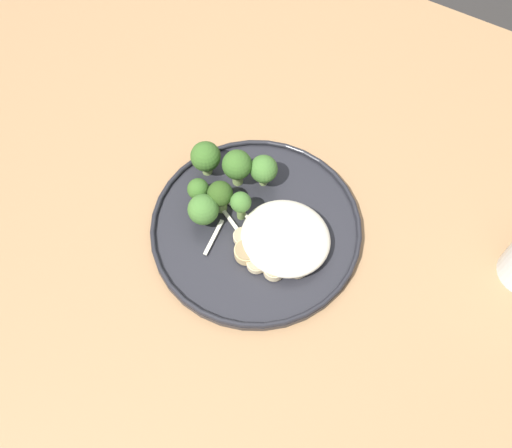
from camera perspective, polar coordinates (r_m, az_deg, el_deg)
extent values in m
plane|color=#2D2B28|center=(1.54, 2.09, -12.89)|extent=(6.00, 6.00, 0.00)
cube|color=#9E754C|center=(0.86, 3.62, 0.02)|extent=(1.40, 1.00, 0.04)
cube|color=olive|center=(1.61, -10.58, 15.85)|extent=(0.06, 0.06, 0.70)
cylinder|color=#232328|center=(0.83, 0.00, -0.49)|extent=(0.29, 0.29, 0.01)
torus|color=black|center=(0.82, 0.00, -0.21)|extent=(0.29, 0.29, 0.01)
ellipsoid|color=beige|center=(0.80, 2.81, -1.33)|extent=(0.12, 0.11, 0.03)
cylinder|color=#DBB77A|center=(0.80, -0.89, -2.67)|extent=(0.03, 0.03, 0.01)
cylinder|color=#8E774F|center=(0.79, -0.89, -2.42)|extent=(0.03, 0.03, 0.00)
cylinder|color=beige|center=(0.81, -1.27, -1.25)|extent=(0.03, 0.03, 0.01)
cylinder|color=#988766|center=(0.81, -1.28, -1.04)|extent=(0.02, 0.02, 0.00)
cylinder|color=beige|center=(0.79, 0.05, -3.76)|extent=(0.03, 0.03, 0.01)
cylinder|color=#988766|center=(0.79, 0.05, -3.58)|extent=(0.02, 0.02, 0.00)
cylinder|color=#E5C689|center=(0.79, 3.85, -3.89)|extent=(0.03, 0.03, 0.01)
cylinder|color=#958159|center=(0.79, 3.88, -3.69)|extent=(0.03, 0.03, 0.00)
cylinder|color=beige|center=(0.79, 1.72, -4.36)|extent=(0.03, 0.03, 0.01)
cylinder|color=#988766|center=(0.78, 1.74, -4.14)|extent=(0.03, 0.03, 0.00)
cylinder|color=#E5C689|center=(0.82, 3.42, -0.75)|extent=(0.03, 0.03, 0.01)
cylinder|color=#958159|center=(0.81, 3.45, -0.53)|extent=(0.03, 0.03, 0.00)
cylinder|color=#7A994C|center=(0.82, -1.42, 1.21)|extent=(0.02, 0.02, 0.03)
sphere|color=#42702D|center=(0.80, -1.46, 2.08)|extent=(0.03, 0.03, 0.03)
cylinder|color=#89A356|center=(0.87, -4.56, 5.50)|extent=(0.02, 0.02, 0.02)
sphere|color=#386023|center=(0.85, -4.69, 6.52)|extent=(0.04, 0.04, 0.04)
cylinder|color=#89A356|center=(0.85, -1.75, 4.52)|extent=(0.02, 0.02, 0.03)
sphere|color=#386023|center=(0.83, -1.81, 5.62)|extent=(0.04, 0.04, 0.04)
cylinder|color=#7A994C|center=(0.83, -4.88, 0.55)|extent=(0.01, 0.01, 0.02)
sphere|color=#42702D|center=(0.81, -5.01, 1.38)|extent=(0.04, 0.04, 0.04)
cylinder|color=#89A356|center=(0.84, -5.36, 2.53)|extent=(0.02, 0.02, 0.02)
sphere|color=#386023|center=(0.83, -5.48, 3.30)|extent=(0.03, 0.03, 0.03)
cylinder|color=#89A356|center=(0.86, 0.71, 4.30)|extent=(0.02, 0.02, 0.02)
sphere|color=#42702D|center=(0.84, 0.73, 5.23)|extent=(0.04, 0.04, 0.04)
cylinder|color=#7A994C|center=(0.83, -3.32, 1.94)|extent=(0.02, 0.02, 0.03)
sphere|color=#2D4C19|center=(0.81, -3.41, 2.88)|extent=(0.04, 0.04, 0.04)
cube|color=silver|center=(0.82, -4.02, -1.26)|extent=(0.01, 0.06, 0.00)
cube|color=silver|center=(0.83, -2.31, 0.20)|extent=(0.04, 0.03, 0.00)
cube|color=silver|center=(0.84, -1.42, 1.15)|extent=(0.06, 0.02, 0.00)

